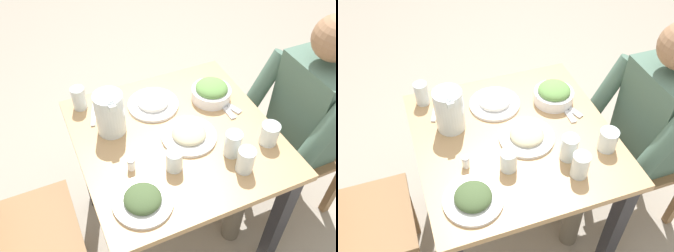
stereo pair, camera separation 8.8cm
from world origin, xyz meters
The scene contains 19 objects.
ground_plane centered at (0.00, 0.00, 0.00)m, with size 8.00×8.00×0.00m, color gray.
dining_table centered at (0.00, 0.00, 0.61)m, with size 0.81×0.81×0.75m.
chair_near centered at (-0.07, -0.76, 0.51)m, with size 0.40×0.40×0.90m.
chair_far centered at (-0.01, 0.76, 0.51)m, with size 0.40×0.40×0.90m.
diner_near centered at (-0.07, -0.56, 0.66)m, with size 0.48×0.53×1.19m.
water_pitcher centered at (0.14, 0.23, 0.85)m, with size 0.16×0.12×0.19m.
salad_bowl centered at (0.15, -0.24, 0.80)m, with size 0.18×0.18×0.09m.
plate_beans centered at (-0.03, -0.04, 0.77)m, with size 0.23×0.23×0.05m.
plate_yoghurt centered at (0.21, 0.02, 0.77)m, with size 0.23×0.23×0.05m.
plate_dolmas centered at (-0.25, 0.24, 0.77)m, with size 0.22×0.22×0.05m.
water_glass_near_left centered at (-0.18, -0.33, 0.80)m, with size 0.07×0.07×0.09m, color silver.
water_glass_by_pitcher centered at (-0.15, 0.08, 0.80)m, with size 0.06×0.06×0.09m, color silver.
water_glass_center centered at (-0.18, -0.16, 0.81)m, with size 0.07×0.07×0.11m, color silver.
water_glass_near_right centered at (0.33, 0.32, 0.81)m, with size 0.06×0.06×0.11m, color silver.
water_glass_far_left centered at (-0.27, -0.16, 0.81)m, with size 0.07×0.07×0.10m, color silver.
salt_shaker centered at (-0.09, 0.23, 0.78)m, with size 0.03×0.03×0.05m.
fork_near centered at (0.09, -0.28, 0.76)m, with size 0.17×0.03×0.01m, color silver.
knife_near centered at (0.27, 0.28, 0.76)m, with size 0.18×0.02×0.01m, color silver.
fork_far centered at (0.07, -0.27, 0.76)m, with size 0.17×0.03×0.01m, color silver.
Camera 2 is at (-0.99, 0.37, 1.87)m, focal length 39.39 mm.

